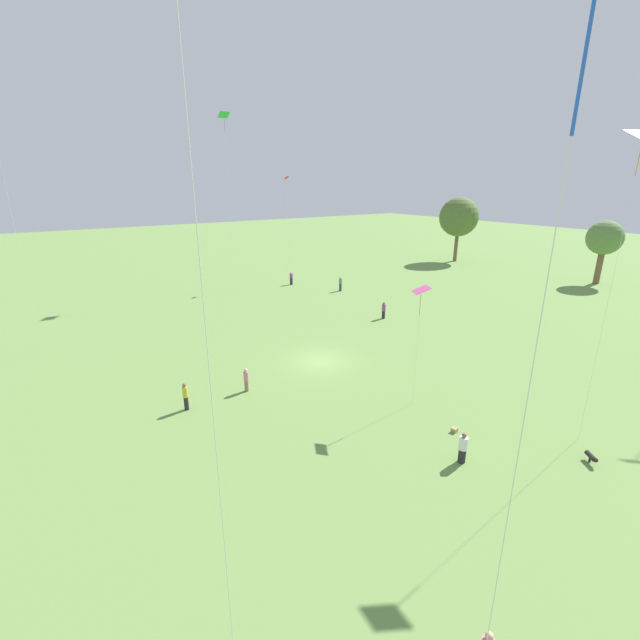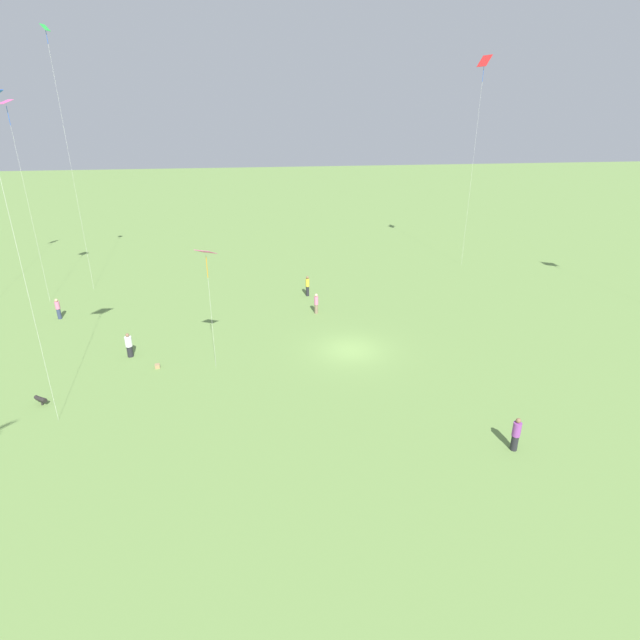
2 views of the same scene
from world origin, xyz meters
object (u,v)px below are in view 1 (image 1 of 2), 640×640
at_px(person_3, 291,278).
at_px(picnic_bag_0, 454,430).
at_px(kite_6, 587,43).
at_px(person_7, 186,396).
at_px(person_1, 246,380).
at_px(dog_0, 592,457).
at_px(kite_2, 224,122).
at_px(kite_5, 421,293).
at_px(kite_0, 287,187).
at_px(person_0, 463,448).
at_px(person_2, 384,310).
at_px(person_6, 340,284).

xyz_separation_m(person_3, picnic_bag_0, (36.67, -10.87, -0.74)).
bearing_deg(kite_6, person_7, 83.92).
relative_size(person_1, dog_0, 2.13).
bearing_deg(kite_2, dog_0, 137.53).
bearing_deg(person_3, kite_5, -111.34).
relative_size(person_7, kite_0, 0.13).
bearing_deg(person_7, dog_0, 118.35).
xyz_separation_m(person_0, person_2, (-20.07, 12.90, 0.06)).
height_order(kite_0, dog_0, kite_0).
bearing_deg(kite_2, person_3, -155.44).
bearing_deg(person_0, kite_6, -35.06).
height_order(person_2, kite_5, kite_5).
relative_size(person_7, picnic_bag_0, 5.22).
relative_size(kite_0, kite_6, 0.90).
relative_size(person_1, kite_5, 0.22).
bearing_deg(person_1, picnic_bag_0, 37.01).
bearing_deg(picnic_bag_0, person_6, 154.47).
bearing_deg(person_6, person_2, -84.53).
height_order(person_6, kite_5, kite_5).
height_order(person_1, person_2, person_2).
height_order(kite_2, picnic_bag_0, kite_2).
bearing_deg(person_3, person_0, -112.10).
xyz_separation_m(person_0, person_1, (-13.18, -5.72, 0.03)).
xyz_separation_m(person_0, dog_0, (3.72, 5.34, -0.47)).
bearing_deg(person_7, kite_6, 71.31).
bearing_deg(kite_6, kite_0, 61.63).
xyz_separation_m(kite_0, picnic_bag_0, (38.77, -11.73, -12.72)).
bearing_deg(person_7, person_1, 168.52).
xyz_separation_m(person_2, kite_6, (28.90, -24.58, 13.86)).
height_order(person_0, kite_2, kite_2).
relative_size(person_0, picnic_bag_0, 4.83).
xyz_separation_m(dog_0, picnic_bag_0, (-5.71, -3.43, -0.21)).
xyz_separation_m(person_0, person_7, (-13.00, -9.86, 0.10)).
height_order(person_2, kite_6, kite_6).
bearing_deg(person_3, picnic_bag_0, -110.32).
distance_m(kite_0, kite_5, 37.31).
bearing_deg(person_3, person_2, -93.46).
xyz_separation_m(kite_2, dog_0, (45.44, -0.39, -19.97)).
relative_size(dog_0, picnic_bag_0, 2.26).
height_order(person_3, person_7, person_7).
xyz_separation_m(kite_2, kite_6, (50.55, -17.42, -5.57)).
bearing_deg(person_1, kite_0, 147.66).
bearing_deg(picnic_bag_0, kite_2, 174.50).
relative_size(person_3, kite_2, 0.08).
bearing_deg(kite_5, kite_2, -112.35).
bearing_deg(dog_0, kite_6, 50.01).
distance_m(kite_2, kite_5, 38.52).
relative_size(person_0, person_1, 1.00).
relative_size(kite_2, kite_5, 2.79).
bearing_deg(person_1, person_0, 26.17).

